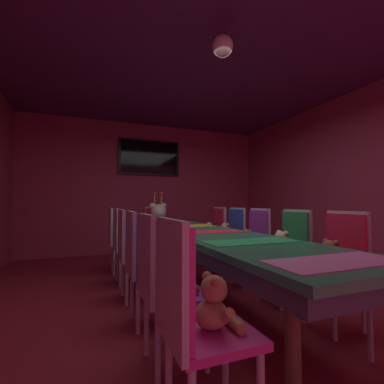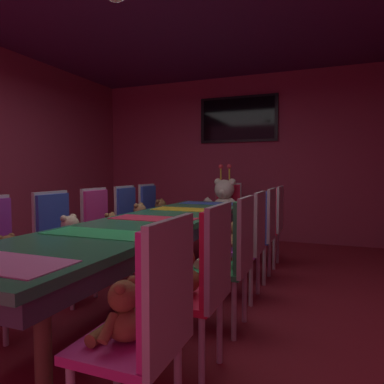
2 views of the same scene
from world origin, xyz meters
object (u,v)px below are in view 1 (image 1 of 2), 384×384
object	(u,v)px
teddy_left_1	(178,276)
teddy_right_5	(208,231)
teddy_right_2	(281,247)
teddy_right_3	(246,241)
chair_left_5	(116,233)
teddy_right_1	(329,259)
teddy_right_4	(225,234)
banquet_table	(209,239)
teddy_left_5	(126,233)
teddy_left_2	(156,254)
chair_left_4	(122,238)
teddy_left_4	(134,238)
throne_chair	(156,227)
chair_left_0	(187,304)
chair_right_3	(255,238)
teddy_left_0	(215,305)
chair_left_3	(128,245)
teddy_left_3	(141,246)
chair_right_5	(216,230)
pendant_light	(223,46)
king_teddy_bear	(158,221)
chair_left_1	(158,274)
chair_right_1	(342,256)
chair_right_4	(233,233)
chair_right_2	(292,245)
chair_left_2	(139,255)
wall_tv	(149,158)

from	to	relation	value
teddy_left_1	teddy_right_5	xyz separation A→B (m)	(1.37, 2.50, 0.00)
teddy_right_2	teddy_right_3	distance (m)	0.66
chair_left_5	teddy_right_1	xyz separation A→B (m)	(1.53, -2.50, -0.02)
teddy_right_4	banquet_table	bearing A→B (deg)	53.60
teddy_left_5	teddy_right_2	world-z (taller)	teddy_left_5
teddy_left_2	chair_left_4	xyz separation A→B (m)	(-0.15, 1.24, -0.00)
teddy_left_1	teddy_left_4	distance (m)	1.89
chair_left_5	teddy_right_3	world-z (taller)	chair_left_5
teddy_left_1	throne_chair	bearing A→B (deg)	78.77
teddy_left_4	chair_left_5	bearing A→B (deg)	105.45
chair_left_0	teddy_left_1	bearing A→B (deg)	75.50
teddy_left_1	chair_right_3	world-z (taller)	chair_right_3
chair_left_5	teddy_left_0	bearing A→B (deg)	-86.96
chair_left_3	teddy_right_2	size ratio (longest dim) A/B	3.07
teddy_left_3	teddy_right_5	bearing A→B (deg)	41.22
chair_right_5	pendant_light	size ratio (longest dim) A/B	4.92
teddy_right_1	throne_chair	bearing A→B (deg)	-78.62
teddy_left_3	king_teddy_bear	distance (m)	2.06
chair_left_0	teddy_left_5	bearing A→B (deg)	87.66
chair_left_5	chair_left_1	bearing A→B (deg)	-89.42
teddy_left_4	teddy_right_2	size ratio (longest dim) A/B	1.06
chair_right_1	king_teddy_bear	world-z (taller)	king_teddy_bear
chair_left_0	teddy_left_3	xyz separation A→B (m)	(0.14, 1.86, -0.02)
teddy_left_0	chair_right_4	bearing A→B (deg)	58.38
teddy_left_4	chair_right_2	world-z (taller)	chair_right_2
chair_left_3	chair_right_2	distance (m)	1.79
teddy_left_0	chair_left_4	size ratio (longest dim) A/B	0.28
teddy_left_2	throne_chair	bearing A→B (deg)	76.25
chair_right_2	teddy_right_2	size ratio (longest dim) A/B	3.07
teddy_left_1	teddy_right_5	world-z (taller)	teddy_right_5
banquet_table	chair_left_0	distance (m)	1.73
teddy_right_2	teddy_left_5	bearing A→B (deg)	-53.51
king_teddy_bear	teddy_right_2	bearing A→B (deg)	14.89
banquet_table	teddy_right_4	world-z (taller)	teddy_right_4
teddy_left_0	teddy_right_4	size ratio (longest dim) A/B	0.87
teddy_left_0	chair_right_3	world-z (taller)	chair_right_3
teddy_left_3	king_teddy_bear	bearing A→B (deg)	70.67
teddy_right_3	teddy_left_0	bearing A→B (deg)	53.81
teddy_right_3	teddy_right_4	size ratio (longest dim) A/B	0.88
chair_left_3	throne_chair	xyz separation A→B (m)	(0.82, 2.10, 0.00)
teddy_right_1	king_teddy_bear	bearing A→B (deg)	-78.05
chair_left_1	chair_left_5	size ratio (longest dim) A/B	1.00
teddy_left_1	teddy_left_3	world-z (taller)	teddy_left_3
banquet_table	chair_right_5	bearing A→B (deg)	61.47
chair_left_2	teddy_left_5	world-z (taller)	chair_left_2
chair_right_3	teddy_left_2	bearing A→B (deg)	22.99
teddy_right_5	throne_chair	bearing A→B (deg)	-52.24
chair_left_1	teddy_right_2	size ratio (longest dim) A/B	3.07
banquet_table	wall_tv	bearing A→B (deg)	90.00
teddy_left_0	chair_left_1	xyz separation A→B (m)	(-0.14, 0.56, 0.03)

